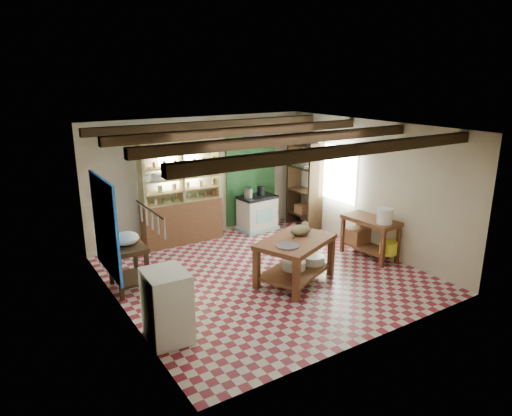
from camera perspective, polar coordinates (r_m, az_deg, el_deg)
floor at (r=8.22m, az=1.10°, el=-8.38°), size 5.00×5.00×0.02m
ceiling at (r=7.51m, az=1.20°, el=10.02°), size 5.00×5.00×0.02m
wall_back at (r=9.88m, az=-6.90°, el=3.78°), size 5.00×0.04×2.60m
wall_front at (r=5.95m, az=14.62°, el=-5.13°), size 5.00×0.04×2.60m
wall_left at (r=6.77m, az=-16.80°, el=-2.67°), size 0.04×5.00×2.60m
wall_right at (r=9.34m, az=14.06°, el=2.67°), size 0.04×5.00×2.60m
ceiling_beams at (r=7.53m, az=1.20°, el=9.11°), size 5.00×3.80×0.15m
blue_wall_patch at (r=7.67m, az=-18.34°, el=-2.17°), size 0.04×1.40×1.60m
green_wall_patch at (r=10.45m, az=-0.62°, el=4.30°), size 1.30×0.04×2.30m
window_back at (r=9.58m, az=-9.64°, el=5.72°), size 0.90×0.02×0.80m
window_right at (r=10.00m, az=9.89°, el=4.38°), size 0.02×1.30×1.20m
utensil_rail at (r=5.55m, az=-13.15°, el=-1.34°), size 0.06×0.90×0.28m
pot_rack at (r=9.95m, az=0.65°, el=9.12°), size 0.86×0.12×0.36m
shelving_unit at (r=9.54m, az=-9.34°, el=1.99°), size 1.70×0.34×2.20m
tall_rack at (r=10.55m, az=6.08°, el=2.93°), size 0.40×0.86×2.00m
work_table at (r=7.84m, az=4.91°, el=-6.57°), size 1.59×1.35×0.76m
stove at (r=10.38m, az=0.16°, el=-0.62°), size 0.87×0.62×0.80m
prep_table at (r=7.83m, az=-15.67°, el=-7.09°), size 0.56×0.79×0.78m
white_cabinet at (r=6.28m, az=-11.06°, el=-11.89°), size 0.57×0.67×0.97m
right_counter at (r=9.11m, az=14.02°, el=-3.62°), size 0.62×1.13×0.79m
cat at (r=7.90m, az=5.59°, el=-2.77°), size 0.48×0.45×0.17m
steel_tray at (r=7.39m, az=3.94°, el=-4.72°), size 0.50×0.50×0.02m
basin_large at (r=7.95m, az=4.76°, el=-7.10°), size 0.53×0.53×0.14m
basin_small at (r=8.20m, az=7.09°, el=-6.39°), size 0.54×0.54×0.14m
kettle_left at (r=10.10m, az=-0.97°, el=1.90°), size 0.20×0.20×0.21m
kettle_right at (r=10.31m, az=0.60°, el=2.16°), size 0.18×0.18×0.20m
enamel_bowl at (r=7.66m, az=-15.95°, el=-3.67°), size 0.43×0.43×0.21m
white_bucket at (r=8.70m, az=15.80°, el=-0.96°), size 0.31×0.31×0.29m
wicker_basket at (r=9.31m, az=12.59°, el=-3.35°), size 0.44×0.36×0.29m
yellow_tub at (r=8.88m, az=16.20°, el=-4.80°), size 0.34×0.34×0.23m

